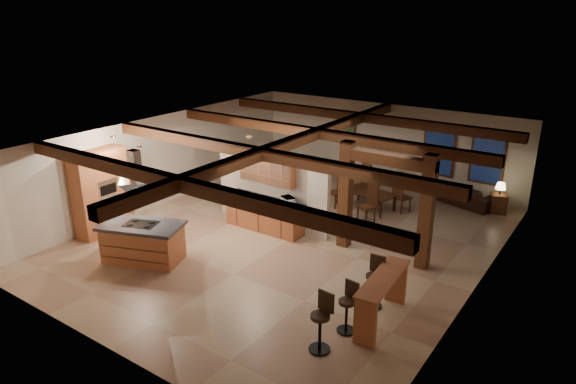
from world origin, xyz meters
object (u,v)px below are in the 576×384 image
at_px(kitchen_island, 143,242).
at_px(bar_counter, 382,292).
at_px(sofa, 461,193).
at_px(dining_table, 369,201).

xyz_separation_m(kitchen_island, bar_counter, (6.14, 0.92, 0.19)).
bearing_deg(sofa, kitchen_island, 74.18).
relative_size(dining_table, bar_counter, 0.81).
height_order(sofa, bar_counter, bar_counter).
bearing_deg(bar_counter, kitchen_island, -171.51).
height_order(kitchen_island, bar_counter, bar_counter).
bearing_deg(sofa, bar_counter, 111.61).
xyz_separation_m(kitchen_island, dining_table, (3.13, 6.45, -0.22)).
bearing_deg(dining_table, sofa, 56.31).
bearing_deg(bar_counter, dining_table, 118.56).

